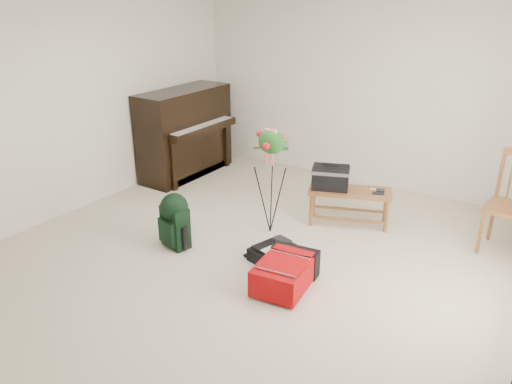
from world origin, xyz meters
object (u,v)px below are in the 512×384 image
Objects in this scene: piano at (186,135)px; flower_stand at (271,182)px; dining_chair at (512,206)px; red_suitcase at (288,270)px; black_duffel at (281,256)px; bench at (338,180)px; green_backpack at (174,218)px.

piano is 2.24m from flower_stand.
dining_chair is 1.51× the size of red_suitcase.
flower_stand is (-0.46, 0.54, 0.52)m from black_duffel.
bench is 1.44× the size of red_suitcase.
dining_chair is at bearing -12.25° from bench.
piano is at bearing -173.72° from dining_chair.
red_suitcase is (0.22, -1.53, -0.36)m from bench.
bench reaches higher than green_backpack.
dining_chair is at bearing 56.18° from black_duffel.
flower_stand reaches higher than green_backpack.
piano is at bearing 158.94° from flower_stand.
green_backpack is at bearing -142.31° from dining_chair.
flower_stand reaches higher than bench.
piano reaches higher than black_duffel.
green_backpack is (-1.12, -0.31, 0.25)m from black_duffel.
piano is 2.95m from black_duffel.
flower_stand is at bearing 146.78° from black_duffel.
piano reaches higher than red_suitcase.
flower_stand is (2.03, -0.94, 0.00)m from piano.
green_backpack is (-1.14, -1.54, -0.18)m from bench.
green_backpack reaches higher than black_duffel.
dining_chair is 1.63× the size of black_duffel.
black_duffel is 1.08× the size of green_backpack.
red_suitcase is 0.39m from black_duffel.
dining_chair is at bearing 27.13° from flower_stand.
piano is 1.22× the size of flower_stand.
black_duffel is at bearing -30.72° from piano.
red_suitcase is 0.57× the size of flower_stand.
flower_stand is (-0.49, -0.69, 0.09)m from bench.
flower_stand reaches higher than red_suitcase.
piano is 2.49× the size of green_backpack.
dining_chair reaches higher than black_duffel.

